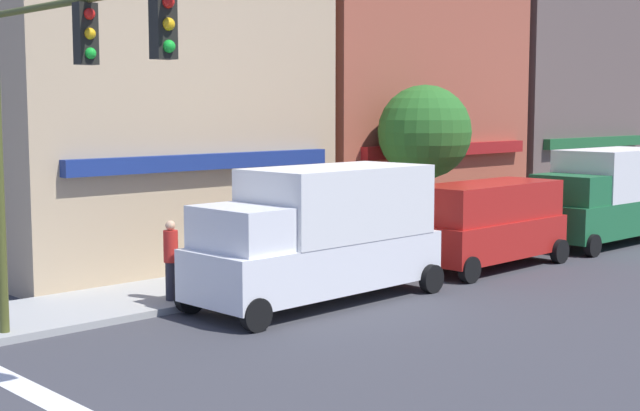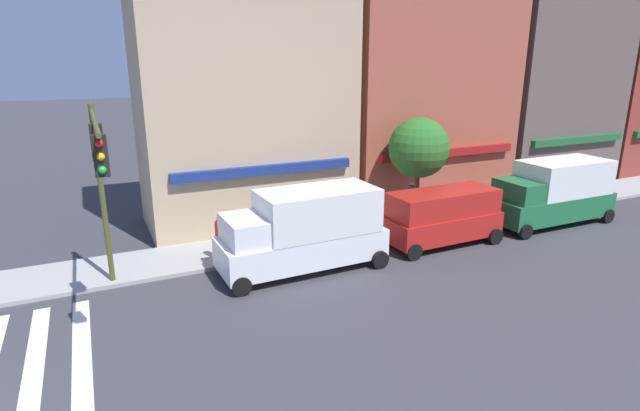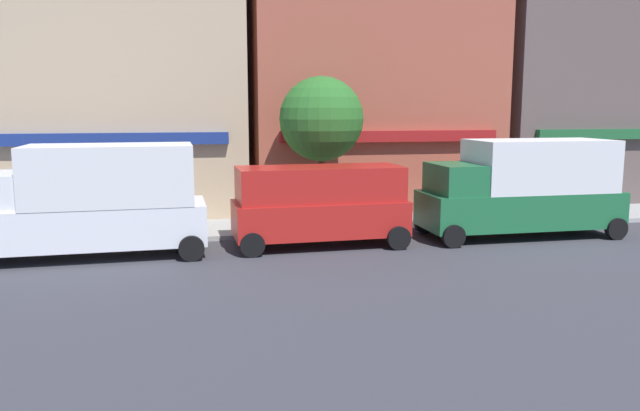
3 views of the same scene
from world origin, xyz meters
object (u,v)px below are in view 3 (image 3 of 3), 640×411
object	(u,v)px
street_tree	(321,119)
van_red	(320,203)
pedestrian_blue_shirt	(322,193)
pedestrian_red_jacket	(3,210)
box_truck_white	(91,199)
box_truck_green	(523,186)

from	to	relation	value
street_tree	van_red	bearing A→B (deg)	-103.39
pedestrian_blue_shirt	pedestrian_red_jacket	world-z (taller)	same
street_tree	pedestrian_blue_shirt	bearing A→B (deg)	74.34
pedestrian_blue_shirt	street_tree	world-z (taller)	street_tree
box_truck_white	box_truck_green	world-z (taller)	same
van_red	street_tree	xyz separation A→B (m)	(0.67, 2.80, 2.36)
box_truck_white	pedestrian_red_jacket	distance (m)	3.35
box_truck_green	street_tree	size ratio (longest dim) A/B	1.26
box_truck_white	street_tree	bearing A→B (deg)	20.58
pedestrian_red_jacket	pedestrian_blue_shirt	bearing A→B (deg)	163.19
pedestrian_red_jacket	street_tree	bearing A→B (deg)	159.57
pedestrian_blue_shirt	street_tree	bearing A→B (deg)	-36.99
box_truck_white	van_red	xyz separation A→B (m)	(6.32, -0.00, -0.30)
street_tree	box_truck_green	bearing A→B (deg)	-25.60
box_truck_white	van_red	size ratio (longest dim) A/B	1.24
box_truck_white	van_red	bearing A→B (deg)	-1.27
street_tree	pedestrian_red_jacket	bearing A→B (deg)	-174.71
van_red	pedestrian_red_jacket	xyz separation A→B (m)	(-9.03, 1.90, -0.21)
van_red	box_truck_white	bearing A→B (deg)	178.83
pedestrian_blue_shirt	box_truck_green	bearing A→B (deg)	37.32
box_truck_white	pedestrian_red_jacket	bearing A→B (deg)	143.67
box_truck_green	pedestrian_blue_shirt	world-z (taller)	box_truck_green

